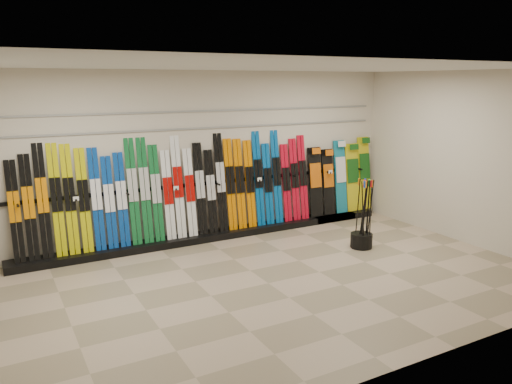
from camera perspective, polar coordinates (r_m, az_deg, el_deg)
floor at (r=7.22m, az=1.42°, el=-10.38°), size 8.00×8.00×0.00m
back_wall at (r=8.99m, az=-6.55°, el=4.08°), size 8.00×0.00×8.00m
right_wall at (r=9.41m, az=23.10°, el=3.54°), size 0.00×5.00×5.00m
ceiling at (r=6.65m, az=1.56°, el=14.17°), size 8.00×8.00×0.00m
ski_rack_base at (r=9.20m, az=-4.50°, el=-4.88°), size 8.00×0.40×0.12m
skis at (r=8.80m, az=-8.89°, el=0.19°), size 5.37×0.30×1.82m
snowboards at (r=10.54m, az=9.75°, el=1.59°), size 1.57×0.24×1.53m
pole_bin at (r=8.83m, az=11.95°, el=-5.44°), size 0.38×0.38×0.25m
ski_poles at (r=8.67m, az=12.35°, el=-2.46°), size 0.27×0.28×1.18m
slatwall_rail_0 at (r=8.91m, az=-6.58°, el=7.25°), size 7.60×0.02×0.03m
slatwall_rail_1 at (r=8.89m, az=-6.63°, el=9.17°), size 7.60×0.02×0.03m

